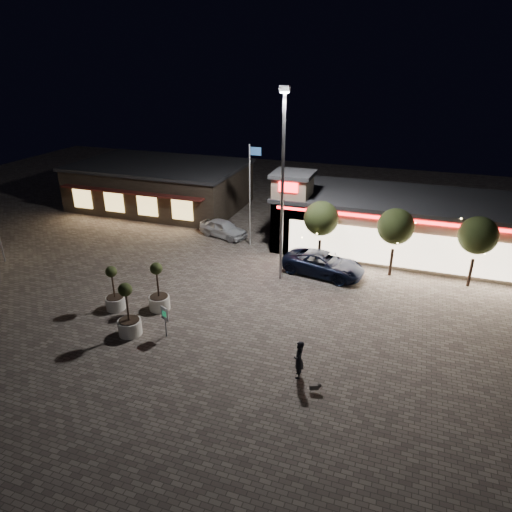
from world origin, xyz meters
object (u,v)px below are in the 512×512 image
(white_sedan, at_px, (223,228))
(valet_sign, at_px, (165,316))
(pedestrian, at_px, (299,360))
(planter_left, at_px, (115,296))
(planter_mid, at_px, (129,319))
(pickup_truck, at_px, (324,264))

(white_sedan, relative_size, valet_sign, 2.42)
(pedestrian, bearing_deg, valet_sign, -108.34)
(pedestrian, distance_m, planter_left, 12.16)
(white_sedan, bearing_deg, planter_mid, -158.98)
(pedestrian, height_order, planter_left, planter_left)
(pedestrian, distance_m, valet_sign, 7.65)
(white_sedan, relative_size, planter_mid, 1.39)
(valet_sign, bearing_deg, planter_left, 159.62)
(white_sedan, bearing_deg, pickup_truck, -97.54)
(pedestrian, xyz_separation_m, valet_sign, (-7.58, 0.96, 0.29))
(pickup_truck, distance_m, planter_mid, 13.72)
(valet_sign, bearing_deg, pickup_truck, 58.10)
(pickup_truck, relative_size, planter_left, 2.01)
(planter_mid, bearing_deg, pickup_truck, 52.15)
(white_sedan, height_order, pedestrian, pedestrian)
(white_sedan, xyz_separation_m, planter_left, (-1.41, -13.15, 0.13))
(pickup_truck, height_order, pedestrian, pedestrian)
(planter_left, relative_size, valet_sign, 1.57)
(white_sedan, relative_size, pedestrian, 2.24)
(white_sedan, distance_m, pedestrian, 18.88)
(pedestrian, height_order, valet_sign, pedestrian)
(pickup_truck, height_order, planter_mid, planter_mid)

